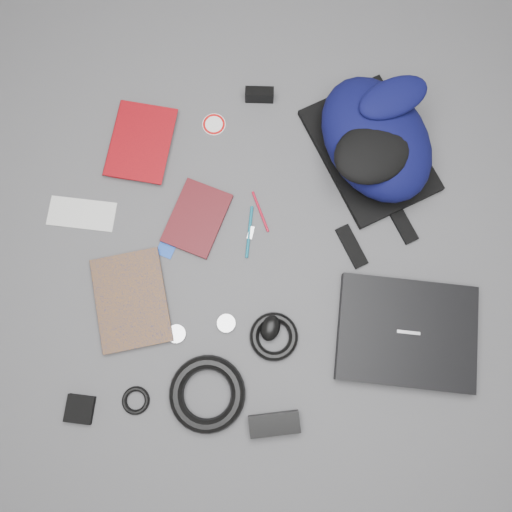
{
  "coord_description": "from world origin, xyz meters",
  "views": [
    {
      "loc": [
        -0.01,
        -0.28,
        1.45
      ],
      "look_at": [
        0.0,
        0.0,
        0.02
      ],
      "focal_mm": 35.0,
      "sensor_mm": 36.0,
      "label": 1
    }
  ],
  "objects_px": {
    "laptop": "(406,333)",
    "mouse": "(270,328)",
    "pouch": "(80,409)",
    "power_brick": "(274,424)",
    "textbook_red": "(112,138)",
    "comic_book": "(97,307)",
    "compact_camera": "(259,95)",
    "backpack": "(376,139)",
    "dvd_case": "(197,218)"
  },
  "relations": [
    {
      "from": "laptop",
      "to": "textbook_red",
      "type": "height_order",
      "value": "laptop"
    },
    {
      "from": "laptop",
      "to": "mouse",
      "type": "distance_m",
      "value": 0.39
    },
    {
      "from": "dvd_case",
      "to": "compact_camera",
      "type": "relative_size",
      "value": 2.39
    },
    {
      "from": "comic_book",
      "to": "compact_camera",
      "type": "distance_m",
      "value": 0.81
    },
    {
      "from": "comic_book",
      "to": "mouse",
      "type": "relative_size",
      "value": 3.62
    },
    {
      "from": "textbook_red",
      "to": "comic_book",
      "type": "distance_m",
      "value": 0.52
    },
    {
      "from": "comic_book",
      "to": "power_brick",
      "type": "height_order",
      "value": "power_brick"
    },
    {
      "from": "pouch",
      "to": "laptop",
      "type": "bearing_deg",
      "value": 10.46
    },
    {
      "from": "backpack",
      "to": "compact_camera",
      "type": "relative_size",
      "value": 5.12
    },
    {
      "from": "laptop",
      "to": "dvd_case",
      "type": "bearing_deg",
      "value": 156.95
    },
    {
      "from": "power_brick",
      "to": "pouch",
      "type": "distance_m",
      "value": 0.54
    },
    {
      "from": "laptop",
      "to": "pouch",
      "type": "relative_size",
      "value": 5.14
    },
    {
      "from": "backpack",
      "to": "comic_book",
      "type": "relative_size",
      "value": 1.63
    },
    {
      "from": "dvd_case",
      "to": "mouse",
      "type": "distance_m",
      "value": 0.39
    },
    {
      "from": "comic_book",
      "to": "power_brick",
      "type": "distance_m",
      "value": 0.6
    },
    {
      "from": "comic_book",
      "to": "mouse",
      "type": "bearing_deg",
      "value": -18.28
    },
    {
      "from": "dvd_case",
      "to": "pouch",
      "type": "bearing_deg",
      "value": -98.05
    },
    {
      "from": "laptop",
      "to": "power_brick",
      "type": "distance_m",
      "value": 0.45
    },
    {
      "from": "textbook_red",
      "to": "dvd_case",
      "type": "height_order",
      "value": "textbook_red"
    },
    {
      "from": "dvd_case",
      "to": "compact_camera",
      "type": "xyz_separation_m",
      "value": [
        0.2,
        0.39,
        0.02
      ]
    },
    {
      "from": "textbook_red",
      "to": "laptop",
      "type": "bearing_deg",
      "value": -24.3
    },
    {
      "from": "comic_book",
      "to": "power_brick",
      "type": "bearing_deg",
      "value": -43.73
    },
    {
      "from": "compact_camera",
      "to": "pouch",
      "type": "bearing_deg",
      "value": -116.41
    },
    {
      "from": "textbook_red",
      "to": "pouch",
      "type": "bearing_deg",
      "value": -83.16
    },
    {
      "from": "textbook_red",
      "to": "comic_book",
      "type": "xyz_separation_m",
      "value": [
        -0.04,
        -0.52,
        -0.0
      ]
    },
    {
      "from": "backpack",
      "to": "mouse",
      "type": "bearing_deg",
      "value": -145.23
    },
    {
      "from": "dvd_case",
      "to": "mouse",
      "type": "relative_size",
      "value": 2.74
    },
    {
      "from": "laptop",
      "to": "comic_book",
      "type": "xyz_separation_m",
      "value": [
        -0.89,
        0.11,
        -0.01
      ]
    },
    {
      "from": "backpack",
      "to": "textbook_red",
      "type": "bearing_deg",
      "value": 151.53
    },
    {
      "from": "backpack",
      "to": "dvd_case",
      "type": "distance_m",
      "value": 0.58
    },
    {
      "from": "textbook_red",
      "to": "mouse",
      "type": "xyz_separation_m",
      "value": [
        0.46,
        -0.6,
        0.01
      ]
    },
    {
      "from": "laptop",
      "to": "power_brick",
      "type": "height_order",
      "value": "laptop"
    },
    {
      "from": "laptop",
      "to": "power_brick",
      "type": "xyz_separation_m",
      "value": [
        -0.39,
        -0.23,
        -0.0
      ]
    },
    {
      "from": "compact_camera",
      "to": "mouse",
      "type": "xyz_separation_m",
      "value": [
        0.0,
        -0.72,
        -0.0
      ]
    },
    {
      "from": "comic_book",
      "to": "compact_camera",
      "type": "height_order",
      "value": "compact_camera"
    },
    {
      "from": "laptop",
      "to": "mouse",
      "type": "xyz_separation_m",
      "value": [
        -0.39,
        0.03,
        0.0
      ]
    },
    {
      "from": "compact_camera",
      "to": "mouse",
      "type": "height_order",
      "value": "compact_camera"
    },
    {
      "from": "laptop",
      "to": "mouse",
      "type": "relative_size",
      "value": 5.04
    },
    {
      "from": "laptop",
      "to": "textbook_red",
      "type": "distance_m",
      "value": 1.06
    },
    {
      "from": "comic_book",
      "to": "power_brick",
      "type": "xyz_separation_m",
      "value": [
        0.5,
        -0.34,
        0.01
      ]
    },
    {
      "from": "compact_camera",
      "to": "pouch",
      "type": "distance_m",
      "value": 1.07
    },
    {
      "from": "laptop",
      "to": "comic_book",
      "type": "height_order",
      "value": "laptop"
    },
    {
      "from": "backpack",
      "to": "power_brick",
      "type": "height_order",
      "value": "backpack"
    },
    {
      "from": "comic_book",
      "to": "dvd_case",
      "type": "xyz_separation_m",
      "value": [
        0.29,
        0.26,
        -0.0
      ]
    },
    {
      "from": "backpack",
      "to": "comic_book",
      "type": "distance_m",
      "value": 0.95
    },
    {
      "from": "laptop",
      "to": "compact_camera",
      "type": "height_order",
      "value": "compact_camera"
    },
    {
      "from": "mouse",
      "to": "pouch",
      "type": "height_order",
      "value": "mouse"
    },
    {
      "from": "backpack",
      "to": "compact_camera",
      "type": "xyz_separation_m",
      "value": [
        -0.33,
        0.19,
        -0.07
      ]
    },
    {
      "from": "pouch",
      "to": "compact_camera",
      "type": "bearing_deg",
      "value": 59.64
    },
    {
      "from": "dvd_case",
      "to": "backpack",
      "type": "bearing_deg",
      "value": 43.88
    }
  ]
}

